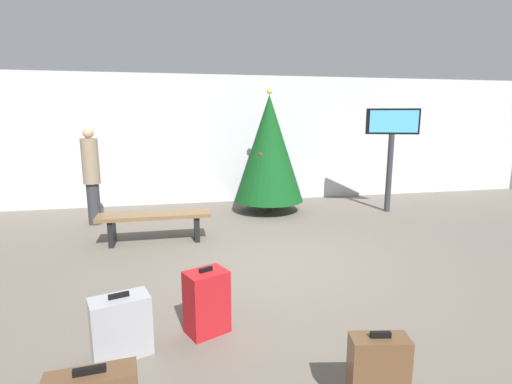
# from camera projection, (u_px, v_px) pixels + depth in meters

# --- Properties ---
(ground_plane) EXTENTS (16.00, 16.00, 0.00)m
(ground_plane) POSITION_uv_depth(u_px,v_px,m) (271.00, 265.00, 5.33)
(ground_plane) COLOR #665E54
(back_wall) EXTENTS (16.00, 0.20, 2.94)m
(back_wall) POSITION_uv_depth(u_px,v_px,m) (227.00, 140.00, 9.13)
(back_wall) COLOR silver
(back_wall) RESTS_ON ground_plane
(holiday_tree) EXTENTS (1.46, 1.46, 2.57)m
(holiday_tree) POSITION_uv_depth(u_px,v_px,m) (269.00, 149.00, 8.08)
(holiday_tree) COLOR #4C3319
(holiday_tree) RESTS_ON ground_plane
(flight_info_kiosk) EXTENTS (1.03, 0.46, 2.17)m
(flight_info_kiosk) POSITION_uv_depth(u_px,v_px,m) (392.00, 138.00, 8.04)
(flight_info_kiosk) COLOR #333338
(flight_info_kiosk) RESTS_ON ground_plane
(waiting_bench) EXTENTS (1.77, 0.44, 0.48)m
(waiting_bench) POSITION_uv_depth(u_px,v_px,m) (155.00, 220.00, 6.23)
(waiting_bench) COLOR brown
(waiting_bench) RESTS_ON ground_plane
(traveller_0) EXTENTS (0.36, 0.36, 1.81)m
(traveller_0) POSITION_uv_depth(u_px,v_px,m) (91.00, 174.00, 7.17)
(traveller_0) COLOR #333338
(traveller_0) RESTS_ON ground_plane
(suitcase_0) EXTENTS (0.54, 0.39, 0.57)m
(suitcase_0) POSITION_uv_depth(u_px,v_px,m) (121.00, 326.00, 3.28)
(suitcase_0) COLOR #9EA0A5
(suitcase_0) RESTS_ON ground_plane
(suitcase_2) EXTENTS (0.45, 0.40, 0.65)m
(suitcase_2) POSITION_uv_depth(u_px,v_px,m) (207.00, 302.00, 3.62)
(suitcase_2) COLOR #B2191E
(suitcase_2) RESTS_ON ground_plane
(suitcase_3) EXTENTS (0.41, 0.24, 0.61)m
(suitcase_3) POSITION_uv_depth(u_px,v_px,m) (378.00, 376.00, 2.61)
(suitcase_3) COLOR brown
(suitcase_3) RESTS_ON ground_plane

